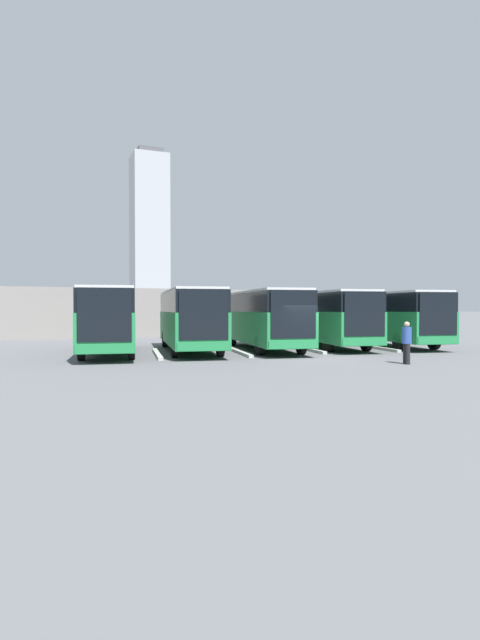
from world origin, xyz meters
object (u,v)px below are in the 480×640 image
at_px(bus_1, 325,317).
at_px(bus_4, 109,318).
at_px(bus_2, 263,317).
at_px(bus_3, 190,318).
at_px(bus_0, 387,316).
at_px(pedestrian, 407,341).

bearing_deg(bus_1, bus_4, 7.78).
bearing_deg(bus_2, bus_3, 3.56).
bearing_deg(bus_1, bus_0, -178.24).
bearing_deg(bus_2, bus_0, -172.16).
xyz_separation_m(bus_0, bus_3, (12.74, -0.56, 0.00)).
xyz_separation_m(bus_0, pedestrian, (5.88, 8.79, -0.89)).
xyz_separation_m(bus_1, bus_3, (8.49, -0.03, 0.00)).
bearing_deg(pedestrian, bus_2, -148.13).
distance_m(bus_0, bus_3, 12.75).
distance_m(bus_3, bus_4, 4.25).
bearing_deg(pedestrian, bus_4, -115.17).
xyz_separation_m(bus_0, bus_1, (4.25, -0.53, 0.00)).
height_order(bus_0, bus_4, same).
bearing_deg(bus_1, bus_3, 8.75).
bearing_deg(bus_0, bus_4, 6.27).
height_order(bus_0, bus_1, same).
bearing_deg(bus_4, pedestrian, 148.17).
bearing_deg(pedestrian, bus_1, -174.35).
height_order(bus_1, bus_4, same).
bearing_deg(bus_0, pedestrian, 65.13).
height_order(bus_0, bus_3, same).
relative_size(bus_3, pedestrian, 6.05).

